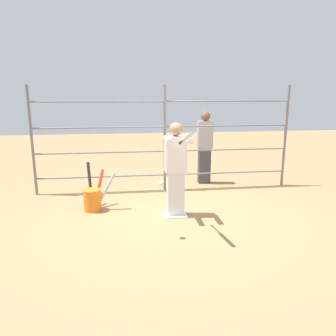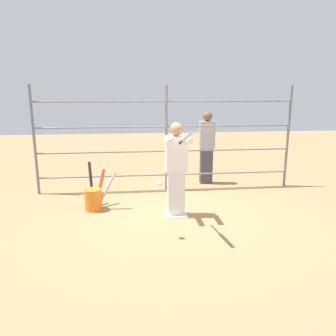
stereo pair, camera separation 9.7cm
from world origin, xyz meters
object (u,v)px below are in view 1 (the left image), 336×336
batter (176,167)px  baseball_bat_swinging (187,137)px  bat_bucket (93,198)px  bystander_behind_fence (205,146)px  softball_in_flight (161,184)px

batter → baseball_bat_swinging: same height
bat_bucket → bystander_behind_fence: 3.09m
batter → softball_in_flight: batter is taller
softball_in_flight → bystander_behind_fence: (-1.41, -2.99, 0.04)m
batter → baseball_bat_swinging: (-0.02, 0.93, 0.65)m
bat_bucket → batter: bearing=162.7°
bat_bucket → bystander_behind_fence: bearing=-148.1°
batter → softball_in_flight: (0.37, 0.92, -0.04)m
baseball_bat_swinging → softball_in_flight: (0.39, -0.01, -0.70)m
softball_in_flight → bat_bucket: softball_in_flight is taller
baseball_bat_swinging → bat_bucket: (1.54, -1.41, -1.33)m
batter → bat_bucket: batter is taller
batter → bat_bucket: size_ratio=1.97×
batter → baseball_bat_swinging: size_ratio=2.04×
baseball_bat_swinging → bat_bucket: bearing=-42.4°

